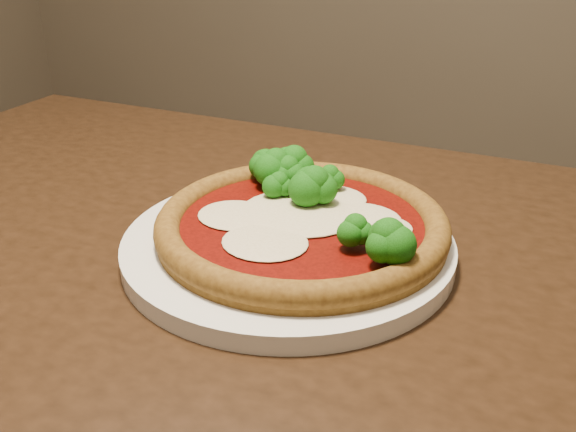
% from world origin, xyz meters
% --- Properties ---
extents(dining_table, '(1.10, 0.86, 0.75)m').
position_xyz_m(dining_table, '(0.16, -0.05, 0.65)').
color(dining_table, black).
rests_on(dining_table, floor).
extents(plate, '(0.31, 0.31, 0.02)m').
position_xyz_m(plate, '(0.23, 0.03, 0.76)').
color(plate, white).
rests_on(plate, dining_table).
extents(pizza, '(0.28, 0.28, 0.06)m').
position_xyz_m(pizza, '(0.24, 0.05, 0.78)').
color(pizza, brown).
rests_on(pizza, plate).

